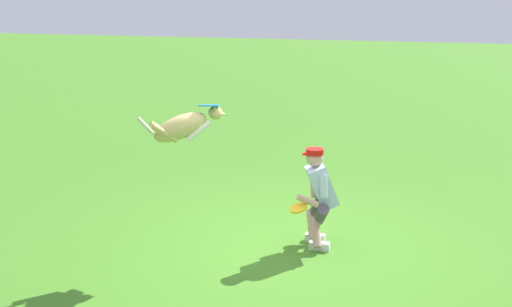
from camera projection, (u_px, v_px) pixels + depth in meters
ground_plane at (284, 247)px, 8.39m from camera, size 60.00×60.00×0.00m
person at (319, 194)px, 8.27m from camera, size 0.53×0.69×1.29m
dog at (184, 126)px, 7.86m from camera, size 0.96×0.66×0.50m
frisbee_flying at (209, 105)px, 7.88m from camera, size 0.34×0.33×0.08m
frisbee_held at (298, 208)px, 8.03m from camera, size 0.24×0.23×0.12m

